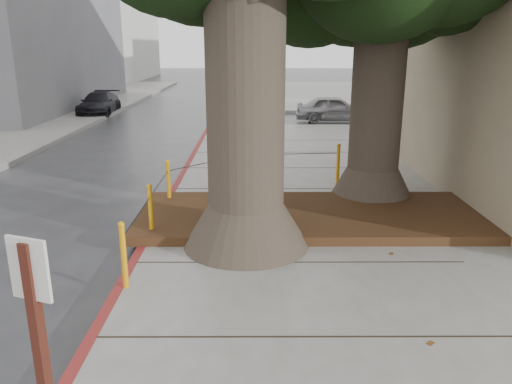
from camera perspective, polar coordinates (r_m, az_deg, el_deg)
ground at (r=5.91m, az=1.50°, el=-17.44°), size 140.00×140.00×0.00m
sidewalk_far at (r=35.59m, az=10.00°, el=11.06°), size 16.00×20.00×0.15m
curb_red at (r=8.28m, az=-13.07°, el=-6.88°), size 0.14×26.00×0.16m
planter_bed at (r=9.38m, az=6.35°, el=-2.71°), size 6.40×2.60×0.16m
bollard_ring at (r=9.67m, az=-4.34°, el=0.63°), size 3.79×5.39×0.95m
car_silver at (r=22.55m, az=8.98°, el=9.37°), size 3.47×1.55×1.16m
car_red at (r=25.55m, az=23.79°, el=9.15°), size 4.03×1.83×1.28m
car_dark at (r=25.82m, az=-17.49°, el=9.62°), size 1.66×3.78×1.08m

